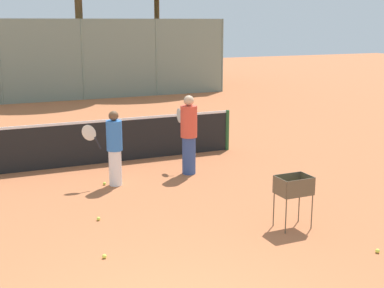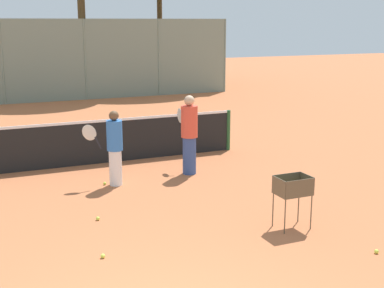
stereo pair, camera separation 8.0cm
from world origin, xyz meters
name	(u,v)px [view 1 (the left image)]	position (x,y,z in m)	size (l,w,h in m)	color
tennis_net	(46,146)	(0.00, 7.59, 0.56)	(9.54, 0.10, 1.07)	#26592D
back_fence	(0,62)	(0.00, 18.40, 1.73)	(20.40, 0.08, 3.46)	gray
player_white_outfit	(189,134)	(2.86, 5.92, 0.91)	(0.37, 0.93, 1.78)	#334C8C
player_red_cap	(114,147)	(1.10, 5.75, 0.81)	(0.83, 0.45, 1.58)	white
ball_cart	(293,190)	(3.12, 2.25, 0.66)	(0.56, 0.41, 0.89)	brown
tennis_ball_0	(104,183)	(0.89, 5.85, 0.03)	(0.07, 0.07, 0.07)	#D1E54C
tennis_ball_3	(378,251)	(3.70, 0.88, 0.03)	(0.07, 0.07, 0.07)	#D1E54C
tennis_ball_4	(98,219)	(0.25, 3.89, 0.03)	(0.07, 0.07, 0.07)	#D1E54C
tennis_ball_7	(104,256)	(-0.05, 2.37, 0.03)	(0.07, 0.07, 0.07)	#D1E54C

